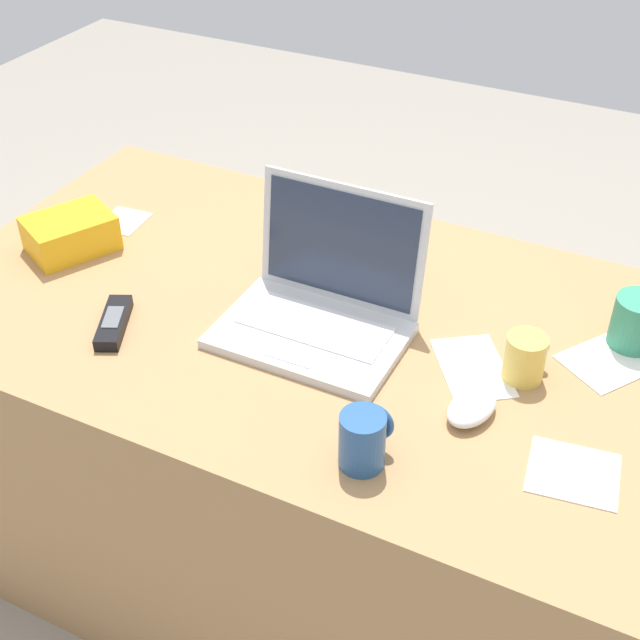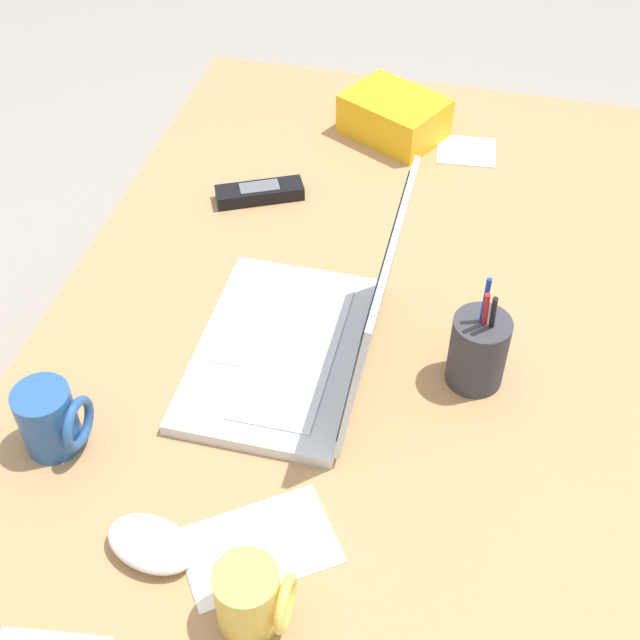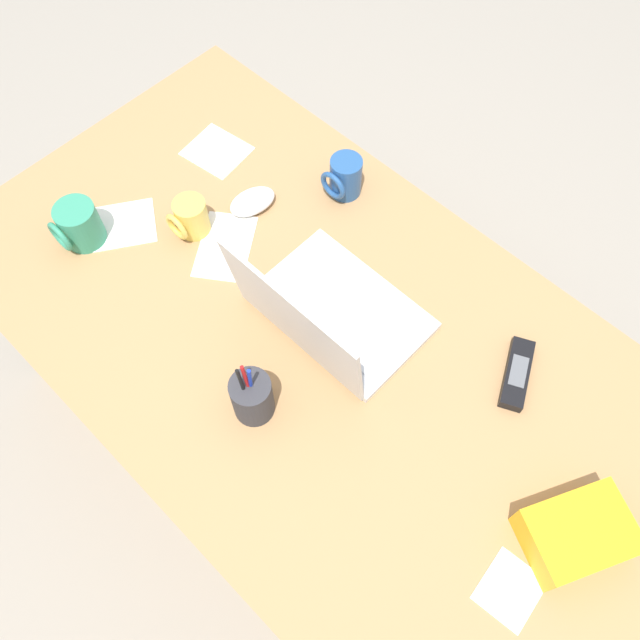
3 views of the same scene
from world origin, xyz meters
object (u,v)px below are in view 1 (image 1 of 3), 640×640
computer_mouse (472,407)px  coffee_mug_tall (636,321)px  laptop (322,304)px  coffee_mug_white (525,357)px  coffee_mug_spare (363,438)px  snack_bag (71,233)px  cordless_phone (114,323)px  pen_holder (359,242)px

computer_mouse → coffee_mug_tall: bearing=70.2°
laptop → coffee_mug_white: (0.38, 0.03, -0.01)m
computer_mouse → coffee_mug_spare: (-0.12, -0.17, 0.03)m
coffee_mug_spare → snack_bag: 0.86m
coffee_mug_white → snack_bag: coffee_mug_white is taller
laptop → cordless_phone: laptop is taller
cordless_phone → snack_bag: 0.31m
coffee_mug_tall → cordless_phone: size_ratio=0.66×
cordless_phone → pen_holder: (0.32, 0.40, 0.04)m
coffee_mug_white → pen_holder: size_ratio=0.48×
snack_bag → computer_mouse: bearing=-7.1°
computer_mouse → coffee_mug_spare: coffee_mug_spare is taller
computer_mouse → coffee_mug_white: bearing=83.1°
coffee_mug_tall → snack_bag: 1.14m
pen_holder → snack_bag: bearing=-159.4°
laptop → snack_bag: bearing=179.2°
cordless_phone → pen_holder: 0.51m
coffee_mug_tall → coffee_mug_spare: bearing=-123.0°
computer_mouse → coffee_mug_spare: bearing=-111.6°
cordless_phone → computer_mouse: bearing=5.9°
laptop → coffee_mug_spare: 0.35m
computer_mouse → snack_bag: 0.93m
snack_bag → coffee_mug_spare: bearing=-19.8°
computer_mouse → coffee_mug_white: size_ratio=1.26×
computer_mouse → coffee_mug_tall: 0.38m
laptop → computer_mouse: laptop is taller
laptop → coffee_mug_tall: size_ratio=3.41×
laptop → computer_mouse: (0.33, -0.11, -0.03)m
computer_mouse → coffee_mug_tall: (0.20, 0.32, 0.03)m
coffee_mug_spare → snack_bag: coffee_mug_spare is taller
pen_holder → cordless_phone: bearing=-128.7°
coffee_mug_tall → snack_bag: (-1.13, -0.20, -0.01)m
coffee_mug_tall → snack_bag: coffee_mug_tall is taller
coffee_mug_spare → cordless_phone: coffee_mug_spare is taller
coffee_mug_spare → pen_holder: pen_holder is taller
laptop → coffee_mug_white: laptop is taller
coffee_mug_white → cordless_phone: coffee_mug_white is taller
computer_mouse → coffee_mug_tall: coffee_mug_tall is taller
computer_mouse → cordless_phone: 0.68m
laptop → pen_holder: bearing=96.6°
coffee_mug_spare → pen_holder: 0.56m
coffee_mug_white → pen_holder: bearing=154.3°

